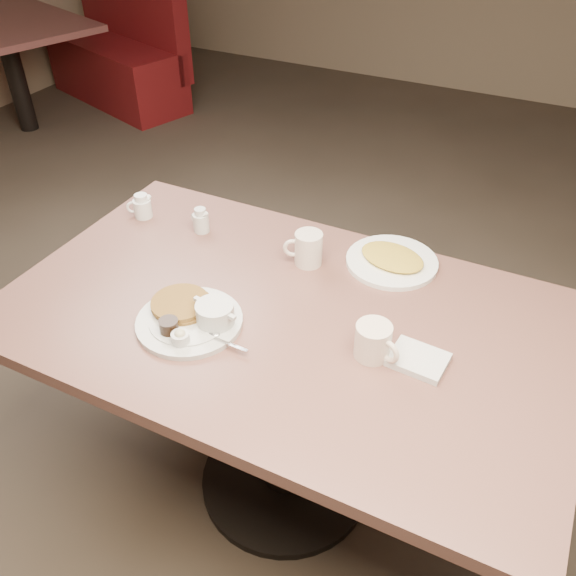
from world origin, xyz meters
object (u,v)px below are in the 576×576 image
at_px(coffee_mug_far, 308,249).
at_px(hash_plate, 392,260).
at_px(main_plate, 193,316).
at_px(creamer_right, 201,221).
at_px(coffee_mug_near, 374,341).
at_px(booth_back_left, 110,48).
at_px(diner_table, 285,359).
at_px(creamer_left, 142,207).

xyz_separation_m(coffee_mug_far, hash_plate, (0.22, 0.11, -0.04)).
distance_m(main_plate, creamer_right, 0.44).
bearing_deg(coffee_mug_near, booth_back_left, 139.53).
height_order(diner_table, hash_plate, hash_plate).
bearing_deg(creamer_right, coffee_mug_near, -23.04).
height_order(main_plate, creamer_left, creamer_left).
bearing_deg(booth_back_left, diner_table, -42.54).
relative_size(diner_table, coffee_mug_near, 11.18).
xyz_separation_m(main_plate, creamer_left, (-0.44, 0.37, 0.01)).
bearing_deg(booth_back_left, coffee_mug_far, -40.24).
bearing_deg(hash_plate, coffee_mug_far, -154.77).
bearing_deg(coffee_mug_far, main_plate, -111.80).
height_order(diner_table, main_plate, main_plate).
bearing_deg(hash_plate, creamer_left, -172.44).
bearing_deg(coffee_mug_far, creamer_right, 178.65).
relative_size(diner_table, hash_plate, 4.62).
height_order(diner_table, creamer_right, creamer_right).
distance_m(creamer_right, hash_plate, 0.60).
relative_size(creamer_left, hash_plate, 0.25).
bearing_deg(creamer_right, diner_table, -30.26).
bearing_deg(creamer_right, main_plate, -59.82).
distance_m(coffee_mug_near, booth_back_left, 3.99).
bearing_deg(main_plate, coffee_mug_near, 11.71).
xyz_separation_m(coffee_mug_far, creamer_right, (-0.37, 0.01, -0.01)).
relative_size(diner_table, coffee_mug_far, 12.09).
bearing_deg(hash_plate, booth_back_left, 143.28).
bearing_deg(coffee_mug_near, diner_table, 170.10).
relative_size(diner_table, creamer_right, 18.75).
xyz_separation_m(hash_plate, booth_back_left, (-2.94, 2.19, -0.35)).
xyz_separation_m(diner_table, coffee_mug_far, (-0.04, 0.23, 0.22)).
bearing_deg(main_plate, booth_back_left, 133.83).
bearing_deg(diner_table, hash_plate, 62.08).
height_order(main_plate, creamer_right, creamer_right).
bearing_deg(booth_back_left, coffee_mug_near, -40.47).
bearing_deg(coffee_mug_near, coffee_mug_far, 137.56).
relative_size(coffee_mug_near, booth_back_left, 0.08).
xyz_separation_m(diner_table, creamer_left, (-0.63, 0.23, 0.21)).
distance_m(hash_plate, booth_back_left, 3.68).
bearing_deg(coffee_mug_far, coffee_mug_near, -42.44).
distance_m(main_plate, creamer_left, 0.58).
xyz_separation_m(diner_table, booth_back_left, (-2.76, 2.53, -0.17)).
relative_size(coffee_mug_far, hash_plate, 0.38).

